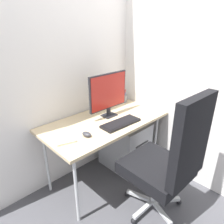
% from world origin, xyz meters
% --- Properties ---
extents(ground_plane, '(8.00, 8.00, 0.00)m').
position_xyz_m(ground_plane, '(0.00, 0.00, 0.00)').
color(ground_plane, '#4C4C51').
extents(wall_back, '(3.02, 0.04, 2.80)m').
position_xyz_m(wall_back, '(0.00, 0.36, 1.40)').
color(wall_back, white).
rests_on(wall_back, ground_plane).
extents(wall_side_right, '(0.04, 2.41, 2.80)m').
position_xyz_m(wall_side_right, '(0.66, -0.25, 1.40)').
color(wall_side_right, white).
rests_on(wall_side_right, ground_plane).
extents(desk, '(1.27, 0.66, 0.70)m').
position_xyz_m(desk, '(0.00, 0.00, 0.66)').
color(desk, '#D1B78C').
rests_on(desk, ground_plane).
extents(office_chair, '(0.54, 0.58, 1.17)m').
position_xyz_m(office_chair, '(0.03, -0.72, 0.58)').
color(office_chair, black).
rests_on(office_chair, ground_plane).
extents(filing_cabinet, '(0.41, 0.51, 0.56)m').
position_xyz_m(filing_cabinet, '(0.31, 0.01, 0.28)').
color(filing_cabinet, '#9EA0A5').
rests_on(filing_cabinet, ground_plane).
extents(monitor, '(0.48, 0.12, 0.45)m').
position_xyz_m(monitor, '(0.10, 0.06, 0.96)').
color(monitor, black).
rests_on(monitor, desk).
extents(keyboard, '(0.41, 0.17, 0.03)m').
position_xyz_m(keyboard, '(0.05, -0.17, 0.72)').
color(keyboard, black).
rests_on(keyboard, desk).
extents(mouse, '(0.07, 0.10, 0.04)m').
position_xyz_m(mouse, '(-0.33, -0.13, 0.73)').
color(mouse, '#333338').
rests_on(mouse, desk).
extents(pen_holder, '(0.08, 0.08, 0.17)m').
position_xyz_m(pen_holder, '(0.52, 0.23, 0.75)').
color(pen_holder, slate).
rests_on(pen_holder, desk).
extents(notebook, '(0.20, 0.19, 0.02)m').
position_xyz_m(notebook, '(-0.50, -0.05, 0.71)').
color(notebook, beige).
rests_on(notebook, desk).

